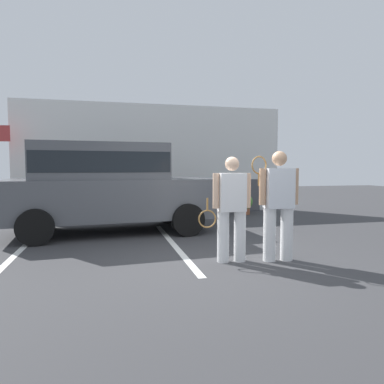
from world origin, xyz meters
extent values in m
plane|color=#38383A|center=(0.00, 0.00, 0.00)|extent=(40.00, 40.00, 0.00)
cube|color=silver|center=(-3.10, 1.50, 0.00)|extent=(0.12, 4.40, 0.01)
cube|color=silver|center=(-0.29, 1.50, 0.00)|extent=(0.12, 4.40, 0.01)
cube|color=white|center=(0.00, 6.36, 1.78)|extent=(8.71, 0.30, 3.56)
cube|color=#4C4C51|center=(0.00, 6.16, 0.55)|extent=(7.32, 0.10, 1.10)
cube|color=brown|center=(-0.58, 6.14, 1.05)|extent=(0.90, 0.06, 2.10)
cube|color=#4C4F54|center=(-1.43, 3.09, 0.80)|extent=(4.72, 2.22, 0.90)
cube|color=#4C4F54|center=(-1.68, 3.07, 1.65)|extent=(3.02, 1.96, 0.80)
cube|color=black|center=(-1.68, 3.07, 1.63)|extent=(2.96, 1.98, 0.44)
cylinder|color=black|center=(0.05, 4.15, 0.36)|extent=(0.74, 0.31, 0.72)
cylinder|color=black|center=(0.18, 2.25, 0.36)|extent=(0.74, 0.31, 0.72)
cylinder|color=black|center=(-3.05, 3.92, 0.36)|extent=(0.74, 0.31, 0.72)
cylinder|color=black|center=(-2.91, 2.03, 0.36)|extent=(0.74, 0.31, 0.72)
cylinder|color=white|center=(0.53, 0.02, 0.41)|extent=(0.19, 0.19, 0.82)
cylinder|color=white|center=(0.26, 0.04, 0.41)|extent=(0.19, 0.19, 0.82)
cube|color=white|center=(0.39, 0.03, 1.12)|extent=(0.43, 0.29, 0.61)
sphere|color=beige|center=(0.39, 0.03, 1.57)|extent=(0.23, 0.23, 0.23)
cylinder|color=beige|center=(0.65, 0.02, 1.15)|extent=(0.10, 0.10, 0.56)
cylinder|color=beige|center=(0.13, 0.05, 1.15)|extent=(0.10, 0.10, 0.56)
torus|color=olive|center=(0.01, 0.11, 0.69)|extent=(0.37, 0.05, 0.37)
cylinder|color=olive|center=(0.01, 0.11, 0.93)|extent=(0.03, 0.03, 0.20)
cylinder|color=white|center=(1.30, -0.10, 0.43)|extent=(0.20, 0.20, 0.86)
cylinder|color=white|center=(1.00, -0.08, 0.43)|extent=(0.20, 0.20, 0.86)
cube|color=silver|center=(1.15, -0.09, 1.18)|extent=(0.46, 0.31, 0.64)
sphere|color=tan|center=(1.15, -0.09, 1.66)|extent=(0.24, 0.24, 0.24)
cylinder|color=tan|center=(1.42, -0.11, 1.21)|extent=(0.11, 0.11, 0.59)
cylinder|color=tan|center=(0.88, -0.07, 1.21)|extent=(0.11, 0.11, 0.59)
torus|color=olive|center=(0.84, -0.01, 1.55)|extent=(0.29, 0.09, 0.29)
cylinder|color=olive|center=(0.84, -0.01, 1.32)|extent=(0.03, 0.03, 0.20)
cylinder|color=#9E5638|center=(2.76, 5.28, 0.10)|extent=(0.33, 0.33, 0.20)
sphere|color=#4C8C38|center=(2.76, 5.28, 0.41)|extent=(0.51, 0.51, 0.51)
camera|label=1|loc=(-1.53, -5.22, 1.52)|focal=32.74mm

